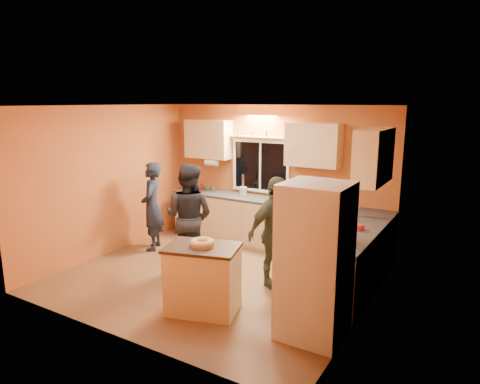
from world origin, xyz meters
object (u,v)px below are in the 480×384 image
Objects in this scene: person_center at (189,217)px; refrigerator at (315,261)px; island at (203,278)px; person_right at (275,232)px; person_left at (152,206)px.

refrigerator is at bearing 149.60° from person_center.
person_right is at bearing 54.01° from island.
person_right is (1.48, 0.09, -0.04)m from person_center.
person_center is at bearing 114.90° from person_right.
person_left is 2.62m from person_right.
person_right is at bearing 54.20° from person_left.
person_right is (-1.00, 1.00, -0.09)m from refrigerator.
island is at bearing -172.50° from refrigerator.
island is at bearing 123.72° from person_center.
person_left is 0.99× the size of person_right.
island is 1.31m from person_right.
person_center reaches higher than person_left.
person_left reaches higher than island.
person_left is at bearing 129.67° from island.
island is at bearing -178.45° from person_right.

